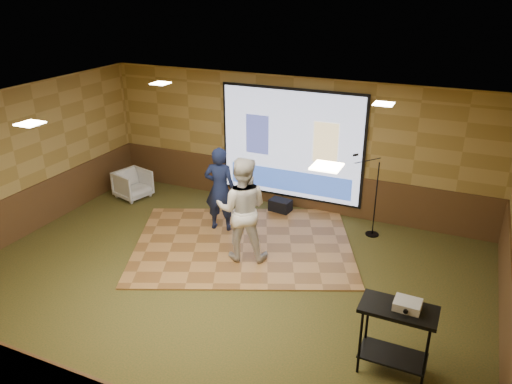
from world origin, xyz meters
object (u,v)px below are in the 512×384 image
at_px(av_table, 397,327).
at_px(player_left, 220,189).
at_px(banquet_chair, 133,184).
at_px(projector, 407,305).
at_px(player_right, 242,209).
at_px(duffel_bag, 280,206).
at_px(mic_stand, 371,213).
at_px(dance_floor, 243,244).
at_px(projector_screen, 291,146).

bearing_deg(av_table, player_left, 145.61).
height_order(player_left, banquet_chair, player_left).
relative_size(av_table, projector, 3.06).
xyz_separation_m(player_right, duffel_bag, (-0.09, 2.20, -0.88)).
xyz_separation_m(mic_stand, banquet_chair, (-5.64, -0.41, -0.16)).
relative_size(dance_floor, banquet_chair, 5.72).
relative_size(av_table, mic_stand, 0.60).
relative_size(dance_floor, player_right, 2.14).
xyz_separation_m(dance_floor, banquet_chair, (-3.43, 1.05, 0.32)).
relative_size(player_right, banquet_chair, 2.68).
bearing_deg(player_left, mic_stand, -170.88).
height_order(player_right, mic_stand, player_right).
height_order(projector_screen, banquet_chair, projector_screen).
bearing_deg(projector_screen, banquet_chair, -164.02).
bearing_deg(projector_screen, dance_floor, -95.36).
bearing_deg(projector_screen, projector, -53.93).
xyz_separation_m(player_right, projector, (3.20, -1.84, 0.06)).
xyz_separation_m(projector_screen, av_table, (3.12, -4.44, -0.75)).
height_order(dance_floor, player_right, player_right).
xyz_separation_m(dance_floor, mic_stand, (2.21, 1.46, 0.48)).
height_order(projector_screen, dance_floor, projector_screen).
bearing_deg(player_left, player_right, 125.51).
bearing_deg(banquet_chair, projector_screen, -58.31).
distance_m(projector_screen, projector, 5.47).
distance_m(player_right, projector, 3.69).
bearing_deg(mic_stand, player_left, -159.35).
distance_m(player_right, mic_stand, 2.83).
distance_m(player_right, banquet_chair, 4.01).
height_order(dance_floor, banquet_chair, banquet_chair).
relative_size(projector_screen, player_right, 1.67).
bearing_deg(player_left, projector_screen, -129.09).
bearing_deg(projector, av_table, -161.08).
height_order(player_left, mic_stand, player_left).
bearing_deg(banquet_chair, mic_stand, -70.11).
height_order(dance_floor, duffel_bag, duffel_bag).
bearing_deg(projector, mic_stand, 109.54).
height_order(projector, duffel_bag, projector).
bearing_deg(player_left, projector, 135.74).
relative_size(av_table, duffel_bag, 2.17).
bearing_deg(duffel_bag, banquet_chair, -169.27).
height_order(projector_screen, player_right, projector_screen).
relative_size(player_left, duffel_bag, 3.78).
bearing_deg(projector, dance_floor, 147.68).
xyz_separation_m(projector, duffel_bag, (-3.29, 4.04, -0.93)).
xyz_separation_m(av_table, projector, (0.09, 0.03, 0.35)).
relative_size(player_right, duffel_bag, 4.20).
bearing_deg(banquet_chair, duffel_bag, -63.55).
xyz_separation_m(player_left, player_right, (0.92, -0.88, 0.10)).
bearing_deg(av_table, projector_screen, 125.09).
height_order(player_left, player_right, player_right).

